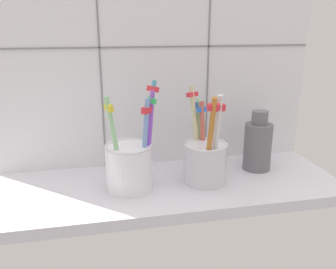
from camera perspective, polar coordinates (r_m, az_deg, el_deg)
The scene contains 5 objects.
counter_slab at distance 66.63cm, azimuth -0.10°, elevation -8.59°, with size 64.00×22.00×2.00cm, color silver.
tile_wall_back at distance 72.10cm, azimuth -2.10°, elevation 11.26°, with size 64.00×2.20×45.00cm.
toothbrush_cup_left at distance 62.89cm, azimuth -6.10°, elevation -4.67°, with size 10.24×9.33×18.57cm.
toothbrush_cup_right at distance 65.60cm, azimuth 5.96°, elevation -3.82°, with size 7.87×11.27×17.17cm.
ceramic_vase at distance 73.06cm, azimuth 14.11°, elevation -1.51°, with size 5.44×5.44×11.97cm.
Camera 1 is at (-12.24, -58.64, 30.17)cm, focal length 38.26 mm.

